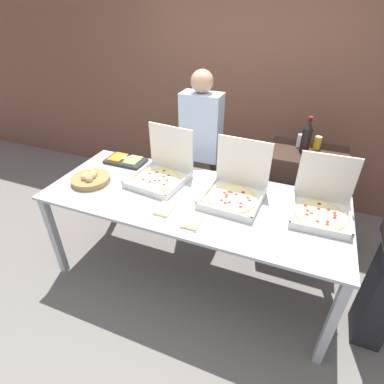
{
  "coord_description": "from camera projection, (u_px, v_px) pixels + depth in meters",
  "views": [
    {
      "loc": [
        0.75,
        -1.88,
        2.25
      ],
      "look_at": [
        0.0,
        0.0,
        0.93
      ],
      "focal_mm": 28.0,
      "sensor_mm": 36.0,
      "label": 1
    }
  ],
  "objects": [
    {
      "name": "paper_plate_front_right",
      "position": [
        165.0,
        210.0,
        2.28
      ],
      "size": [
        0.22,
        0.22,
        0.03
      ],
      "color": "white",
      "rests_on": "buffet_table"
    },
    {
      "name": "bread_basket",
      "position": [
        91.0,
        179.0,
        2.62
      ],
      "size": [
        0.33,
        0.33,
        0.1
      ],
      "color": "#9E7542",
      "rests_on": "buffet_table"
    },
    {
      "name": "ground_plane",
      "position": [
        192.0,
        272.0,
        2.92
      ],
      "size": [
        16.0,
        16.0,
        0.0
      ],
      "primitive_type": "plane",
      "color": "slate"
    },
    {
      "name": "veggie_tray",
      "position": [
        126.0,
        160.0,
        2.95
      ],
      "size": [
        0.39,
        0.22,
        0.05
      ],
      "color": "#28282D",
      "rests_on": "buffet_table"
    },
    {
      "name": "pizza_box_near_right",
      "position": [
        161.0,
        172.0,
        2.64
      ],
      "size": [
        0.5,
        0.51,
        0.44
      ],
      "rotation": [
        0.0,
        0.0,
        -0.12
      ],
      "color": "silver",
      "rests_on": "buffet_table"
    },
    {
      "name": "paper_plate_front_left",
      "position": [
        192.0,
        222.0,
        2.15
      ],
      "size": [
        0.21,
        0.21,
        0.03
      ],
      "color": "white",
      "rests_on": "buffet_table"
    },
    {
      "name": "soda_can_colored",
      "position": [
        318.0,
        143.0,
        2.83
      ],
      "size": [
        0.07,
        0.07,
        0.12
      ],
      "color": "gold",
      "rests_on": "sideboard_podium"
    },
    {
      "name": "pizza_box_far_left",
      "position": [
        235.0,
        189.0,
        2.39
      ],
      "size": [
        0.47,
        0.49,
        0.45
      ],
      "rotation": [
        0.0,
        0.0,
        -0.06
      ],
      "color": "silver",
      "rests_on": "buffet_table"
    },
    {
      "name": "soda_can_silver",
      "position": [
        300.0,
        141.0,
        2.88
      ],
      "size": [
        0.07,
        0.07,
        0.12
      ],
      "color": "silver",
      "rests_on": "sideboard_podium"
    },
    {
      "name": "person_guest_cap",
      "position": [
        201.0,
        151.0,
        3.14
      ],
      "size": [
        0.4,
        0.22,
        1.71
      ],
      "rotation": [
        0.0,
        0.0,
        3.14
      ],
      "color": "#473D33",
      "rests_on": "ground_plane"
    },
    {
      "name": "brick_wall_behind",
      "position": [
        246.0,
        85.0,
        3.48
      ],
      "size": [
        10.0,
        0.06,
        2.8
      ],
      "color": "brown",
      "rests_on": "ground_plane"
    },
    {
      "name": "sideboard_podium",
      "position": [
        298.0,
        197.0,
        3.09
      ],
      "size": [
        0.72,
        0.54,
        1.03
      ],
      "color": "black",
      "rests_on": "ground_plane"
    },
    {
      "name": "soda_bottle",
      "position": [
        307.0,
        137.0,
        2.73
      ],
      "size": [
        0.09,
        0.09,
        0.34
      ],
      "color": "black",
      "rests_on": "sideboard_podium"
    },
    {
      "name": "pizza_box_near_left",
      "position": [
        321.0,
        206.0,
        2.21
      ],
      "size": [
        0.43,
        0.44,
        0.42
      ],
      "rotation": [
        0.0,
        0.0,
        0.03
      ],
      "color": "silver",
      "rests_on": "buffet_table"
    },
    {
      "name": "buffet_table",
      "position": [
        192.0,
        206.0,
        2.49
      ],
      "size": [
        2.43,
        0.98,
        0.88
      ],
      "color": "#A8AAB2",
      "rests_on": "ground_plane"
    }
  ]
}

